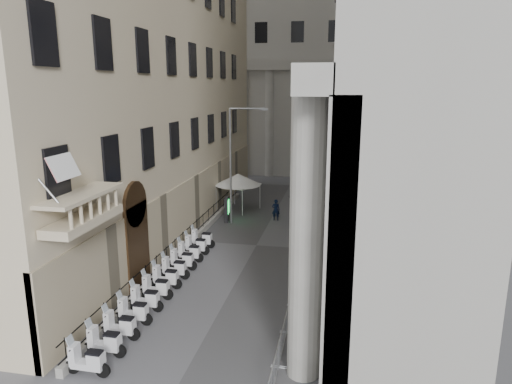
{
  "coord_description": "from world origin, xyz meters",
  "views": [
    {
      "loc": [
        5.32,
        -8.82,
        10.22
      ],
      "look_at": [
        0.69,
        15.44,
        4.5
      ],
      "focal_mm": 32.0,
      "sensor_mm": 36.0,
      "label": 1
    }
  ],
  "objects_px": {
    "security_tent": "(235,178)",
    "pedestrian_a": "(276,210)",
    "street_lamp": "(235,156)",
    "pedestrian_b": "(292,198)",
    "scooter_0": "(89,375)",
    "info_kiosk": "(227,209)"
  },
  "relations": [
    {
      "from": "security_tent",
      "to": "pedestrian_a",
      "type": "distance_m",
      "value": 5.4
    },
    {
      "from": "security_tent",
      "to": "street_lamp",
      "type": "xyz_separation_m",
      "value": [
        1.12,
        -4.53,
        2.64
      ]
    },
    {
      "from": "info_kiosk",
      "to": "pedestrian_b",
      "type": "height_order",
      "value": "info_kiosk"
    },
    {
      "from": "scooter_0",
      "to": "pedestrian_a",
      "type": "height_order",
      "value": "pedestrian_a"
    },
    {
      "from": "info_kiosk",
      "to": "pedestrian_b",
      "type": "xyz_separation_m",
      "value": [
        4.51,
        5.32,
        -0.2
      ]
    },
    {
      "from": "scooter_0",
      "to": "info_kiosk",
      "type": "bearing_deg",
      "value": 0.7
    },
    {
      "from": "security_tent",
      "to": "pedestrian_b",
      "type": "height_order",
      "value": "security_tent"
    },
    {
      "from": "security_tent",
      "to": "pedestrian_a",
      "type": "height_order",
      "value": "security_tent"
    },
    {
      "from": "scooter_0",
      "to": "info_kiosk",
      "type": "height_order",
      "value": "info_kiosk"
    },
    {
      "from": "security_tent",
      "to": "street_lamp",
      "type": "distance_m",
      "value": 5.36
    },
    {
      "from": "pedestrian_a",
      "to": "info_kiosk",
      "type": "bearing_deg",
      "value": 9.78
    },
    {
      "from": "street_lamp",
      "to": "pedestrian_a",
      "type": "distance_m",
      "value": 5.44
    },
    {
      "from": "pedestrian_b",
      "to": "security_tent",
      "type": "bearing_deg",
      "value": 39.33
    },
    {
      "from": "scooter_0",
      "to": "pedestrian_a",
      "type": "relative_size",
      "value": 0.89
    },
    {
      "from": "info_kiosk",
      "to": "security_tent",
      "type": "bearing_deg",
      "value": 87.17
    },
    {
      "from": "pedestrian_a",
      "to": "street_lamp",
      "type": "bearing_deg",
      "value": 19.89
    },
    {
      "from": "street_lamp",
      "to": "pedestrian_a",
      "type": "height_order",
      "value": "street_lamp"
    },
    {
      "from": "scooter_0",
      "to": "info_kiosk",
      "type": "distance_m",
      "value": 19.82
    },
    {
      "from": "street_lamp",
      "to": "pedestrian_b",
      "type": "distance_m",
      "value": 8.12
    },
    {
      "from": "scooter_0",
      "to": "pedestrian_a",
      "type": "bearing_deg",
      "value": -9.34
    },
    {
      "from": "street_lamp",
      "to": "scooter_0",
      "type": "bearing_deg",
      "value": -100.4
    },
    {
      "from": "pedestrian_a",
      "to": "pedestrian_b",
      "type": "xyz_separation_m",
      "value": [
        0.82,
        4.33,
        -0.06
      ]
    }
  ]
}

